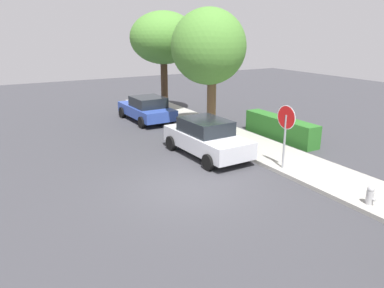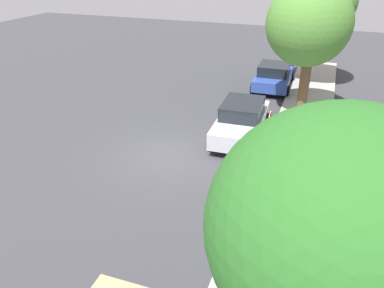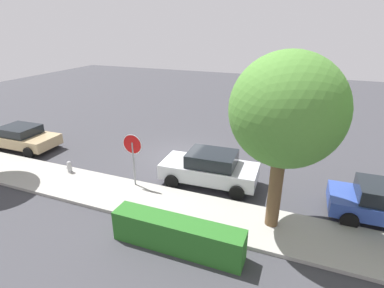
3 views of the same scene
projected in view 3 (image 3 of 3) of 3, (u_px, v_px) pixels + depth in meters
ground_plane at (179, 156)px, 16.61m from camera, size 60.00×60.00×0.00m
sidewalk_curb at (133, 198)px, 12.54m from camera, size 32.00×2.46×0.14m
stop_sign at (133, 151)px, 12.81m from camera, size 0.89×0.08×2.53m
parked_car_silver at (210, 168)px, 13.49m from camera, size 4.38×2.18×1.56m
parked_car_tan at (22, 137)px, 17.37m from camera, size 4.21×2.15×1.36m
street_tree_near_corner at (287, 111)px, 9.38m from camera, size 3.68×3.68×6.18m
fire_hydrant at (70, 168)px, 14.47m from camera, size 0.30×0.22×0.72m
front_yard_hedge at (177, 235)px, 9.63m from camera, size 4.39×0.81×1.07m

